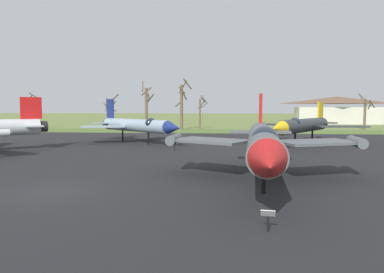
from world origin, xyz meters
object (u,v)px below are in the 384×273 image
(info_placard_rear_left, at_px, (282,147))
(visitor_building, at_px, (337,111))
(jet_fighter_rear_left, at_px, (303,125))
(jet_fighter_rear_center, at_px, (263,141))
(info_placard_front_right, at_px, (175,145))
(info_placard_rear_center, at_px, (268,218))
(jet_fighter_front_right, at_px, (137,125))

(info_placard_rear_left, relative_size, visitor_building, 0.04)
(jet_fighter_rear_left, bearing_deg, info_placard_rear_left, -113.88)
(jet_fighter_rear_center, relative_size, info_placard_rear_left, 18.51)
(info_placard_front_right, bearing_deg, info_placard_rear_left, -2.34)
(info_placard_rear_left, bearing_deg, visitor_building, 69.67)
(jet_fighter_rear_center, distance_m, jet_fighter_rear_left, 22.83)
(jet_fighter_rear_center, bearing_deg, jet_fighter_rear_left, 72.77)
(info_placard_rear_center, height_order, jet_fighter_rear_left, jet_fighter_rear_left)
(info_placard_rear_left, bearing_deg, info_placard_rear_center, -99.97)
(jet_fighter_front_right, distance_m, jet_fighter_rear_left, 19.37)
(info_placard_front_right, relative_size, jet_fighter_rear_center, 0.06)
(info_placard_rear_center, height_order, info_placard_rear_left, info_placard_rear_left)
(info_placard_front_right, xyz_separation_m, info_placard_rear_left, (10.20, -0.42, -0.08))
(info_placard_front_right, bearing_deg, jet_fighter_front_right, 127.08)
(jet_fighter_rear_center, height_order, visitor_building, visitor_building)
(info_placard_front_right, distance_m, visitor_building, 76.04)
(jet_fighter_rear_center, relative_size, jet_fighter_rear_left, 1.15)
(jet_fighter_rear_left, bearing_deg, visitor_building, 70.16)
(jet_fighter_rear_center, bearing_deg, visitor_building, 70.85)
(jet_fighter_rear_left, relative_size, visitor_building, 0.66)
(jet_fighter_front_right, bearing_deg, info_placard_rear_left, -26.44)
(jet_fighter_rear_left, xyz_separation_m, visitor_building, (21.55, 59.72, 1.36))
(info_placard_rear_center, bearing_deg, jet_fighter_front_right, 112.00)
(jet_fighter_front_right, height_order, info_placard_rear_center, jet_fighter_front_right)
(jet_fighter_front_right, height_order, visitor_building, visitor_building)
(jet_fighter_rear_center, xyz_separation_m, visitor_building, (28.31, 81.52, 1.27))
(info_placard_front_right, xyz_separation_m, visitor_building, (35.29, 67.29, 2.97))
(info_placard_rear_left, distance_m, visitor_building, 72.27)
(jet_fighter_front_right, relative_size, jet_fighter_rear_center, 0.77)
(jet_fighter_front_right, height_order, info_placard_front_right, jet_fighter_front_right)
(jet_fighter_rear_center, bearing_deg, jet_fighter_front_right, 120.17)
(jet_fighter_front_right, relative_size, visitor_building, 0.58)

